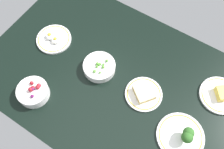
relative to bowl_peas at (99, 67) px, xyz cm
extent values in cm
cube|color=black|center=(-7.33, 0.05, -4.37)|extent=(124.32, 84.45, 4.00)
cylinder|color=white|center=(0.01, -0.01, -0.38)|extent=(15.57, 15.57, 3.97)
torus|color=white|center=(0.01, -0.01, 1.60)|extent=(15.75, 15.75, 0.80)
sphere|color=#599E38|center=(-0.29, 4.21, 2.34)|extent=(1.47, 1.47, 1.47)
sphere|color=#599E38|center=(0.07, -0.31, 2.20)|extent=(1.20, 1.20, 1.20)
sphere|color=#599E38|center=(-1.70, -1.26, 2.15)|extent=(1.09, 1.09, 1.09)
sphere|color=#599E38|center=(-2.71, 3.24, 2.17)|extent=(1.13, 1.13, 1.13)
sphere|color=#599E38|center=(-2.40, -0.25, 2.35)|extent=(1.49, 1.49, 1.49)
sphere|color=#599E38|center=(-1.95, -3.71, 2.31)|extent=(1.42, 1.42, 1.42)
sphere|color=#599E38|center=(0.90, -0.11, 2.36)|extent=(1.52, 1.52, 1.52)
sphere|color=#599E38|center=(-0.20, -0.47, 2.25)|extent=(1.30, 1.30, 1.30)
sphere|color=#599E38|center=(0.26, 1.45, 2.23)|extent=(1.26, 1.26, 1.26)
cylinder|color=white|center=(29.60, -1.37, -1.75)|extent=(18.00, 18.00, 1.24)
torus|color=gold|center=(29.60, -1.37, -1.13)|extent=(16.34, 16.34, 0.50)
ellipsoid|color=white|center=(27.40, -0.63, 0.11)|extent=(4.49, 4.49, 2.47)
sphere|color=yellow|center=(27.40, -0.63, 1.22)|extent=(1.80, 1.80, 1.80)
ellipsoid|color=white|center=(31.48, -1.09, 0.15)|extent=(4.63, 4.63, 2.55)
sphere|color=yellow|center=(31.48, -1.09, 1.29)|extent=(1.85, 1.85, 1.85)
cylinder|color=white|center=(17.86, 27.50, 0.15)|extent=(14.24, 14.24, 5.04)
torus|color=white|center=(17.86, 27.50, 2.67)|extent=(14.47, 14.47, 0.80)
sphere|color=maroon|center=(17.98, 27.72, 3.76)|extent=(2.18, 2.18, 2.18)
sphere|color=maroon|center=(16.11, 25.17, 3.61)|extent=(1.87, 1.87, 1.87)
sphere|color=maroon|center=(19.79, 25.00, 3.56)|extent=(1.77, 1.77, 1.77)
sphere|color=#59144C|center=(17.57, 26.86, 3.55)|extent=(1.76, 1.76, 1.76)
sphere|color=maroon|center=(17.77, 26.48, 3.58)|extent=(1.82, 1.82, 1.82)
sphere|color=#B2232D|center=(16.19, 24.18, 3.67)|extent=(1.99, 1.99, 1.99)
sphere|color=#59144C|center=(15.42, 29.73, 3.45)|extent=(1.56, 1.56, 1.56)
sphere|color=#B2232D|center=(17.97, 27.81, 3.63)|extent=(1.91, 1.91, 1.91)
cylinder|color=white|center=(-47.66, 8.34, -1.82)|extent=(20.68, 20.68, 1.10)
torus|color=gold|center=(-47.66, 8.34, -1.27)|extent=(18.70, 18.70, 0.50)
cylinder|color=#9EBC72|center=(-49.70, 8.96, 0.09)|extent=(1.72, 1.72, 2.72)
sphere|color=#2D6023|center=(-49.70, 8.96, 3.29)|extent=(4.91, 4.91, 4.91)
cylinder|color=#9EBC72|center=(-49.41, 6.98, 0.06)|extent=(1.68, 1.68, 2.66)
sphere|color=#2D6023|center=(-49.41, 6.98, 3.19)|extent=(4.79, 4.79, 4.79)
cylinder|color=white|center=(-54.79, -18.58, -1.78)|extent=(18.81, 18.81, 1.16)
torus|color=gold|center=(-54.79, -18.58, -1.20)|extent=(17.05, 17.05, 0.50)
cube|color=#F2D14C|center=(-54.79, -18.58, 0.54)|extent=(7.75, 8.13, 3.49)
cylinder|color=white|center=(-24.85, 0.31, -1.82)|extent=(17.35, 17.35, 1.09)
torus|color=gold|center=(-24.85, 0.31, -1.28)|extent=(15.77, 15.77, 0.50)
cube|color=beige|center=(-24.85, 0.31, -0.68)|extent=(12.03, 11.91, 1.20)
cube|color=#E5B24C|center=(-24.85, 0.31, 0.32)|extent=(12.03, 11.91, 0.80)
cube|color=beige|center=(-24.85, 0.31, 1.32)|extent=(12.03, 11.91, 1.20)
camera|label=1|loc=(-35.62, 43.85, 104.34)|focal=39.37mm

